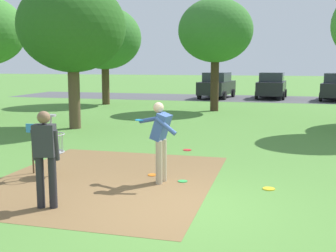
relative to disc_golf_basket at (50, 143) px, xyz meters
name	(u,v)px	position (x,y,z in m)	size (l,w,h in m)	color
ground_plane	(184,206)	(3.34, -1.27, -0.75)	(160.00, 160.00, 0.00)	#518438
dirt_tee_pad	(106,179)	(1.33, 0.02, -0.75)	(4.61, 5.54, 0.01)	brown
disc_golf_basket	(50,143)	(0.00, 0.00, 0.00)	(0.98, 0.58, 1.39)	#9E9EA3
player_foreground_watching	(160,137)	(2.54, 0.09, 0.23)	(1.05, 0.64, 1.71)	tan
player_throwing	(45,154)	(1.04, -1.93, 0.21)	(0.49, 0.43, 1.71)	#232328
frisbee_by_tee	(183,181)	(2.98, 0.26, -0.74)	(0.20, 0.20, 0.02)	green
frisbee_mid_grass	(152,175)	(2.21, 0.59, -0.74)	(0.21, 0.21, 0.02)	orange
frisbee_far_left	(269,189)	(4.78, 0.17, -0.74)	(0.25, 0.25, 0.02)	gold
frisbee_far_right	(187,150)	(2.40, 3.50, -0.74)	(0.24, 0.24, 0.02)	red
tree_near_right	(215,31)	(1.67, 13.90, 3.39)	(3.86, 3.86, 5.82)	#422D1E
tree_mid_center	(105,38)	(-5.28, 15.78, 3.23)	(4.41, 4.41, 5.87)	#4C3823
tree_mid_right	(72,27)	(-2.69, 6.53, 3.10)	(4.04, 4.04, 5.59)	brown
parking_lot_strip	(255,99)	(3.34, 22.30, -0.75)	(36.00, 6.00, 0.01)	#4C4C51
parked_car_leftmost	(217,85)	(0.64, 22.14, 0.17)	(2.37, 4.40, 1.84)	black
parked_car_center_left	(272,85)	(4.47, 22.92, 0.17)	(2.20, 4.31, 1.84)	black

